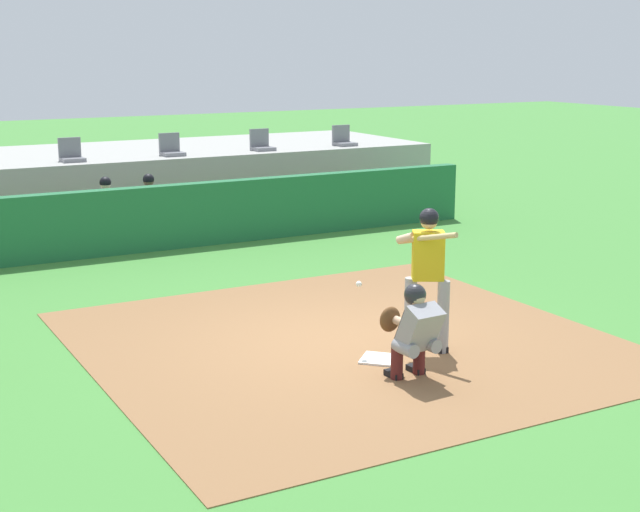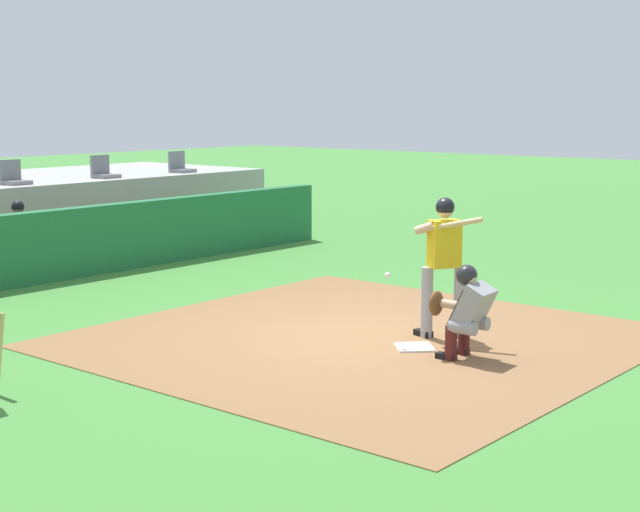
% 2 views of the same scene
% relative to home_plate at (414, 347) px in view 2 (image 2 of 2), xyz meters
% --- Properties ---
extents(ground_plane, '(80.00, 80.00, 0.00)m').
position_rel_home_plate_xyz_m(ground_plane, '(0.00, 0.80, -0.02)').
color(ground_plane, '#428438').
extents(dirt_infield, '(6.40, 6.40, 0.01)m').
position_rel_home_plate_xyz_m(dirt_infield, '(0.00, 0.80, -0.02)').
color(dirt_infield, olive).
rests_on(dirt_infield, ground).
extents(home_plate, '(0.62, 0.62, 0.02)m').
position_rel_home_plate_xyz_m(home_plate, '(0.00, 0.00, 0.00)').
color(home_plate, white).
rests_on(home_plate, dirt_infield).
extents(batter_at_plate, '(0.56, 0.90, 1.80)m').
position_rel_home_plate_xyz_m(batter_at_plate, '(0.69, 0.05, 1.01)').
color(batter_at_plate, '#99999E').
rests_on(batter_at_plate, ground).
extents(catcher_crouched, '(0.50, 1.44, 1.13)m').
position_rel_home_plate_xyz_m(catcher_crouched, '(-0.02, -0.72, 0.59)').
color(catcher_crouched, gray).
rests_on(catcher_crouched, ground).
extents(dugout_wall, '(13.00, 0.30, 1.20)m').
position_rel_home_plate_xyz_m(dugout_wall, '(0.00, 7.30, 0.58)').
color(dugout_wall, '#1E6638').
rests_on(dugout_wall, ground).
extents(dugout_bench, '(11.80, 0.44, 0.45)m').
position_rel_home_plate_xyz_m(dugout_bench, '(0.00, 8.30, 0.20)').
color(dugout_bench, olive).
rests_on(dugout_bench, ground).
extents(dugout_player_2, '(0.49, 0.70, 1.30)m').
position_rel_home_plate_xyz_m(dugout_player_2, '(-0.08, 8.14, 0.65)').
color(dugout_player_2, '#939399').
rests_on(dugout_player_2, ground).
extents(stadium_seat_3, '(0.46, 0.46, 0.48)m').
position_rel_home_plate_xyz_m(stadium_seat_3, '(1.08, 10.18, 1.51)').
color(stadium_seat_3, slate).
rests_on(stadium_seat_3, stands_platform).
extents(stadium_seat_4, '(0.46, 0.46, 0.48)m').
position_rel_home_plate_xyz_m(stadium_seat_4, '(3.25, 10.18, 1.51)').
color(stadium_seat_4, slate).
rests_on(stadium_seat_4, stands_platform).
extents(stadium_seat_5, '(0.46, 0.46, 0.48)m').
position_rel_home_plate_xyz_m(stadium_seat_5, '(5.42, 10.18, 1.51)').
color(stadium_seat_5, slate).
rests_on(stadium_seat_5, stands_platform).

